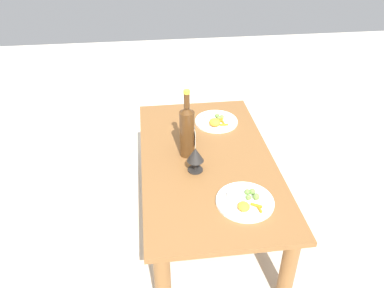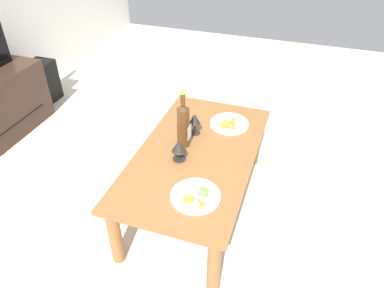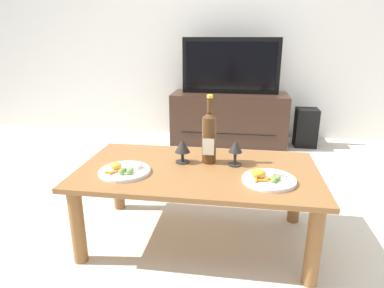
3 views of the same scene
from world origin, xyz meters
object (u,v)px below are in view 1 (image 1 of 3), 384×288
Objects in this scene: goblet_left at (195,156)px; dinner_plate_right at (216,121)px; wine_bottle at (187,130)px; goblet_right at (188,125)px; dining_table at (207,169)px; dinner_plate_left at (245,201)px.

goblet_left is 0.49m from dinner_plate_right.
dinner_plate_right is at bearing -34.38° from wine_bottle.
dinner_plate_right is (0.16, -0.18, -0.08)m from goblet_right.
dinner_plate_right is (0.35, -0.11, 0.08)m from dining_table.
dining_table is 0.26m from goblet_right.
goblet_right reaches higher than dining_table.
goblet_left reaches higher than dinner_plate_left.
wine_bottle is 1.42× the size of dinner_plate_left.
dinner_plate_left is at bearing -161.18° from goblet_right.
goblet_left is 0.28m from goblet_right.
dining_table is 4.77× the size of dinner_plate_left.
goblet_left is (-0.14, -0.02, -0.06)m from wine_bottle.
goblet_left reaches higher than dining_table.
dining_table is 0.25m from wine_bottle.
goblet_left is 0.51× the size of dinner_plate_left.
dinner_plate_right is at bearing -48.62° from goblet_right.
dining_table is 0.38m from dinner_plate_left.
dining_table is 4.85× the size of dinner_plate_right.
dinner_plate_right reaches higher than dinner_plate_left.
goblet_right is (0.19, 0.08, 0.17)m from dining_table.
wine_bottle is 0.16m from goblet_left.
dinner_plate_right is at bearing -17.19° from dining_table.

